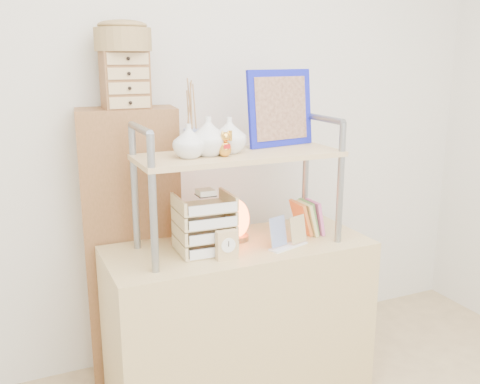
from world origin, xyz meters
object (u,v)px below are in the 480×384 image
object	(u,v)px
desk	(239,320)
letter_tray	(206,227)
cabinet	(133,247)
salt_lamp	(237,220)

from	to	relation	value
desk	letter_tray	size ratio (longest dim) A/B	4.29
desk	cabinet	bearing A→B (deg)	137.48
cabinet	salt_lamp	distance (m)	0.55
cabinet	letter_tray	bearing A→B (deg)	-51.03
desk	salt_lamp	world-z (taller)	salt_lamp
salt_lamp	letter_tray	bearing A→B (deg)	-155.95
desk	cabinet	world-z (taller)	cabinet
letter_tray	desk	bearing A→B (deg)	5.84
letter_tray	salt_lamp	world-z (taller)	letter_tray
letter_tray	salt_lamp	bearing A→B (deg)	24.05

